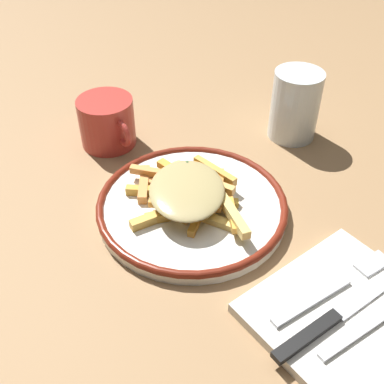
{
  "coord_description": "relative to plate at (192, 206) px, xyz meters",
  "views": [
    {
      "loc": [
        0.38,
        -0.29,
        0.45
      ],
      "look_at": [
        0.0,
        0.0,
        0.04
      ],
      "focal_mm": 44.29,
      "sensor_mm": 36.0,
      "label": 1
    }
  ],
  "objects": [
    {
      "name": "plate",
      "position": [
        0.0,
        0.0,
        0.0
      ],
      "size": [
        0.26,
        0.26,
        0.02
      ],
      "color": "white",
      "rests_on": "ground_plane"
    },
    {
      "name": "coffee_mug",
      "position": [
        -0.21,
        -0.01,
        0.03
      ],
      "size": [
        0.11,
        0.09,
        0.08
      ],
      "color": "#B8362E",
      "rests_on": "ground_plane"
    },
    {
      "name": "water_glass",
      "position": [
        -0.05,
        0.25,
        0.05
      ],
      "size": [
        0.08,
        0.08,
        0.11
      ],
      "primitive_type": "cylinder",
      "color": "silver",
      "rests_on": "ground_plane"
    },
    {
      "name": "ground_plane",
      "position": [
        0.0,
        0.0,
        -0.01
      ],
      "size": [
        2.6,
        2.6,
        0.0
      ],
      "primitive_type": "plane",
      "color": "#936F49"
    },
    {
      "name": "fries_heap",
      "position": [
        -0.01,
        -0.0,
        0.02
      ],
      "size": [
        0.21,
        0.16,
        0.04
      ],
      "color": "gold",
      "rests_on": "plate"
    },
    {
      "name": "knife",
      "position": [
        0.24,
        0.01,
        0.01
      ],
      "size": [
        0.02,
        0.21,
        0.01
      ],
      "color": "black",
      "rests_on": "napkin"
    },
    {
      "name": "fork",
      "position": [
        0.21,
        0.04,
        0.0
      ],
      "size": [
        0.03,
        0.18,
        0.0
      ],
      "color": "silver",
      "rests_on": "napkin"
    },
    {
      "name": "napkin",
      "position": [
        0.24,
        0.03,
        -0.0
      ],
      "size": [
        0.17,
        0.19,
        0.01
      ],
      "primitive_type": "cube",
      "rotation": [
        0.0,
        0.0,
        0.0
      ],
      "color": "silver",
      "rests_on": "ground_plane"
    }
  ]
}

